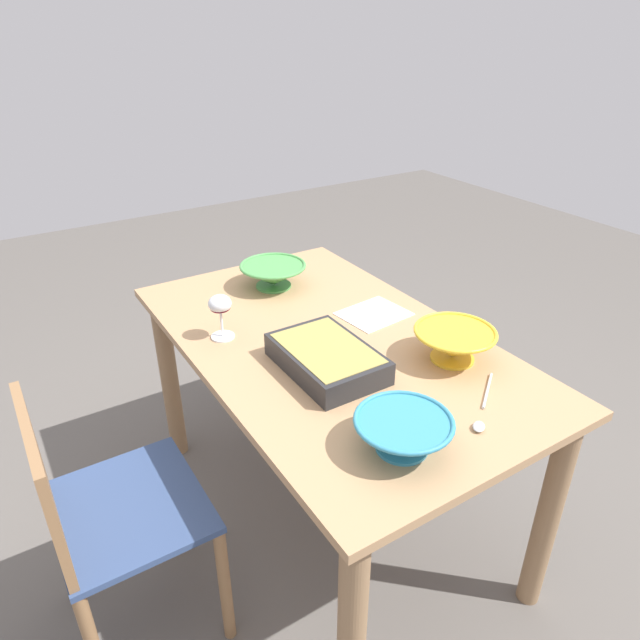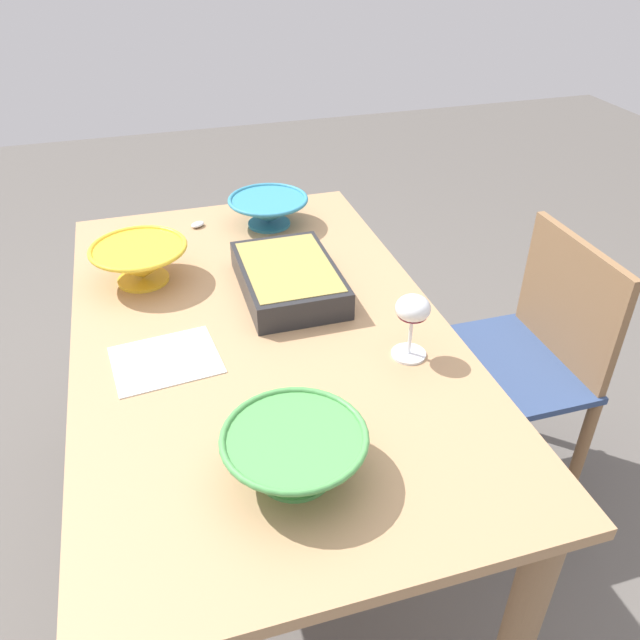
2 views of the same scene
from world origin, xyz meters
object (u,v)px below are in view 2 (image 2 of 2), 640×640
object	(u,v)px
small_bowl	(295,452)
mixing_bowl	(140,262)
serving_bowl	(269,210)
serving_spoon	(182,232)
dining_table	(264,371)
napkin	(166,360)
casserole_dish	(288,277)
wine_glass	(412,313)
chair	(523,358)

from	to	relation	value
small_bowl	mixing_bowl	bearing A→B (deg)	-164.38
mixing_bowl	serving_bowl	size ratio (longest dim) A/B	1.03
serving_spoon	serving_bowl	bearing A→B (deg)	88.04
mixing_bowl	small_bowl	size ratio (longest dim) A/B	0.98
mixing_bowl	serving_spoon	xyz separation A→B (m)	(-0.24, 0.12, -0.05)
dining_table	mixing_bowl	xyz separation A→B (m)	(-0.29, -0.25, 0.19)
dining_table	napkin	world-z (taller)	napkin
casserole_dish	small_bowl	xyz separation A→B (m)	(0.59, -0.14, 0.01)
casserole_dish	small_bowl	size ratio (longest dim) A/B	1.37
small_bowl	wine_glass	bearing A→B (deg)	128.57
wine_glass	casserole_dish	world-z (taller)	wine_glass
chair	napkin	distance (m)	1.05
small_bowl	napkin	size ratio (longest dim) A/B	1.14
chair	serving_bowl	bearing A→B (deg)	-127.17
chair	napkin	xyz separation A→B (m)	(0.11, -1.00, 0.29)
dining_table	mixing_bowl	size ratio (longest dim) A/B	5.80
dining_table	chair	bearing A→B (deg)	93.29
casserole_dish	mixing_bowl	world-z (taller)	mixing_bowl
casserole_dish	serving_spoon	distance (m)	0.46
serving_bowl	serving_spoon	size ratio (longest dim) A/B	1.00
mixing_bowl	chair	bearing A→B (deg)	76.22
serving_bowl	chair	bearing A→B (deg)	52.83
casserole_dish	napkin	world-z (taller)	casserole_dish
dining_table	wine_glass	distance (m)	0.42
serving_spoon	wine_glass	bearing A→B (deg)	29.09
mixing_bowl	small_bowl	world-z (taller)	mixing_bowl
wine_glass	small_bowl	bearing A→B (deg)	-51.43
wine_glass	casserole_dish	bearing A→B (deg)	-151.21
dining_table	mixing_bowl	distance (m)	0.43
dining_table	napkin	size ratio (longest dim) A/B	6.45
chair	small_bowl	size ratio (longest dim) A/B	3.31
casserole_dish	napkin	xyz separation A→B (m)	(0.20, -0.32, -0.04)
small_bowl	serving_spoon	xyz separation A→B (m)	(-0.99, -0.08, -0.04)
serving_bowl	small_bowl	bearing A→B (deg)	-10.21
dining_table	napkin	xyz separation A→B (m)	(0.07, -0.22, 0.13)
dining_table	small_bowl	distance (m)	0.49
serving_bowl	wine_glass	bearing A→B (deg)	11.41
small_bowl	serving_spoon	distance (m)	0.99
wine_glass	serving_bowl	bearing A→B (deg)	-168.59
wine_glass	chair	bearing A→B (deg)	116.24
casserole_dish	small_bowl	world-z (taller)	small_bowl
mixing_bowl	serving_bowl	xyz separation A→B (m)	(-0.23, 0.39, -0.01)
casserole_dish	napkin	distance (m)	0.38
chair	wine_glass	distance (m)	0.68
dining_table	chair	world-z (taller)	chair
dining_table	small_bowl	bearing A→B (deg)	-4.76
dining_table	serving_spoon	distance (m)	0.57
chair	serving_spoon	bearing A→B (deg)	-118.69
dining_table	wine_glass	size ratio (longest dim) A/B	9.53
casserole_dish	serving_spoon	xyz separation A→B (m)	(-0.40, -0.22, -0.03)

